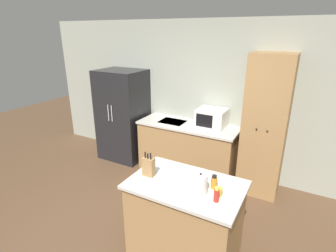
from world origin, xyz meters
name	(u,v)px	position (x,y,z in m)	size (l,w,h in m)	color
wall_back	(217,100)	(0.00, 2.33, 1.30)	(7.20, 0.06, 2.60)	#9EA393
refrigerator	(123,115)	(-1.74, 1.95, 0.87)	(0.86, 0.72, 1.74)	black
back_counter	(187,148)	(-0.37, 1.99, 0.46)	(1.72, 0.66, 0.91)	#9E7547
pantry_cabinet	(265,127)	(0.86, 2.03, 1.07)	(0.60, 0.57, 2.13)	#9E7547
kitchen_island	(185,218)	(0.38, 0.31, 0.45)	(1.20, 0.77, 0.90)	#9E7547
microwave	(212,118)	(0.01, 2.08, 1.06)	(0.46, 0.41, 0.30)	white
knife_block	(149,167)	(-0.05, 0.26, 1.01)	(0.13, 0.08, 0.28)	#9E7547
spice_bottle_tall_dark	(214,182)	(0.66, 0.37, 0.97)	(0.06, 0.06, 0.15)	orange
spice_bottle_short_red	(219,191)	(0.75, 0.27, 0.94)	(0.06, 0.06, 0.09)	gold
spice_bottle_amber_oil	(216,195)	(0.75, 0.17, 0.97)	(0.05, 0.05, 0.15)	#B2281E
spice_bottle_green_herb	(197,179)	(0.47, 0.37, 0.95)	(0.06, 0.06, 0.11)	beige
kettle	(200,184)	(0.56, 0.23, 1.00)	(0.14, 0.14, 0.22)	white
fire_extinguisher	(106,140)	(-2.31, 2.03, 0.19)	(0.14, 0.14, 0.43)	red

